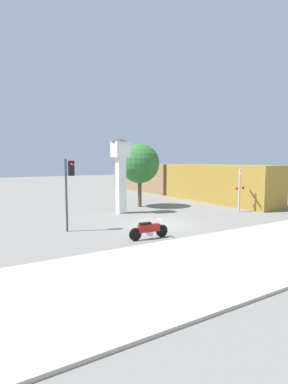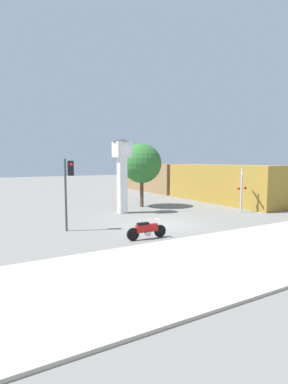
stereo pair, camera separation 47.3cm
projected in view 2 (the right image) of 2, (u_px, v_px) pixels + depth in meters
name	position (u px, v px, depth m)	size (l,w,h in m)	color
ground_plane	(160.00, 224.00, 18.01)	(120.00, 120.00, 0.00)	slate
sidewalk_strip	(248.00, 252.00, 12.24)	(36.00, 6.00, 0.10)	#B2A893
motorcycle	(147.00, 230.00, 14.43)	(2.09, 0.45, 0.92)	black
clock_tower	(122.00, 164.00, 21.35)	(1.30, 1.30, 5.31)	white
freight_train	(179.00, 180.00, 32.91)	(2.80, 25.06, 3.40)	olive
traffic_light	(68.00, 181.00, 15.92)	(0.50, 0.35, 3.87)	#47474C
railroad_crossing_signal	(242.00, 188.00, 21.84)	(0.90, 0.82, 3.21)	#B7B7BC
street_tree	(142.00, 164.00, 24.30)	(3.21, 3.21, 5.16)	brown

